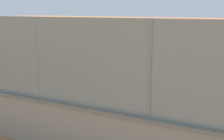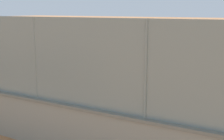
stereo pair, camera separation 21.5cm
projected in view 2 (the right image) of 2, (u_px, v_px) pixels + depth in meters
ground_plane at (138, 73)px, 19.25m from camera, size 260.00×260.00×0.00m
perimeter_wall at (38, 121)px, 9.00m from camera, size 33.58×0.52×1.35m
fence_panel_on_wall at (36, 58)px, 8.66m from camera, size 32.98×0.23×2.24m
player_crossing_court at (156, 53)px, 20.57m from camera, size 1.17×0.78×1.68m
player_baseline_waiting at (33, 80)px, 13.27m from camera, size 0.68×0.84×1.47m
sports_ball at (134, 72)px, 19.19m from camera, size 0.09×0.09×0.09m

